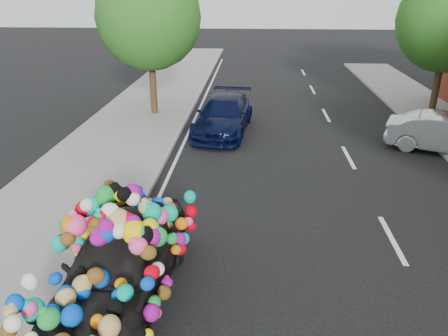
# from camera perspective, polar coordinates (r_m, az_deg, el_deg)

# --- Properties ---
(ground) EXTENTS (100.00, 100.00, 0.00)m
(ground) POSITION_cam_1_polar(r_m,az_deg,el_deg) (10.03, 0.85, -8.55)
(ground) COLOR black
(ground) RESTS_ON ground
(sidewalk) EXTENTS (4.00, 60.00, 0.12)m
(sidewalk) POSITION_cam_1_polar(r_m,az_deg,el_deg) (11.06, -22.17, -6.86)
(sidewalk) COLOR gray
(sidewalk) RESTS_ON ground
(kerb) EXTENTS (0.15, 60.00, 0.13)m
(kerb) POSITION_cam_1_polar(r_m,az_deg,el_deg) (10.37, -12.34, -7.58)
(kerb) COLOR gray
(kerb) RESTS_ON ground
(lane_markings) EXTENTS (6.00, 50.00, 0.01)m
(lane_markings) POSITION_cam_1_polar(r_m,az_deg,el_deg) (10.51, 21.09, -8.66)
(lane_markings) COLOR silver
(lane_markings) RESTS_ON ground
(tree_near_sidewalk) EXTENTS (4.20, 4.20, 6.13)m
(tree_near_sidewalk) POSITION_cam_1_polar(r_m,az_deg,el_deg) (18.58, -9.80, 18.83)
(tree_near_sidewalk) COLOR #332114
(tree_near_sidewalk) RESTS_ON ground
(tree_far_b) EXTENTS (4.00, 4.00, 5.90)m
(tree_far_b) POSITION_cam_1_polar(r_m,az_deg,el_deg) (20.08, 27.27, 16.66)
(tree_far_b) COLOR #332114
(tree_far_b) RESTS_ON ground
(plush_art_car) EXTENTS (2.30, 4.47, 2.06)m
(plush_art_car) POSITION_cam_1_polar(r_m,az_deg,el_deg) (7.86, -13.48, -9.93)
(plush_art_car) COLOR black
(plush_art_car) RESTS_ON ground
(navy_sedan) EXTENTS (2.32, 4.71, 1.32)m
(navy_sedan) POSITION_cam_1_polar(r_m,az_deg,el_deg) (16.64, -0.05, 6.91)
(navy_sedan) COLOR black
(navy_sedan) RESTS_ON ground
(silver_hatchback) EXTENTS (4.06, 2.70, 1.27)m
(silver_hatchback) POSITION_cam_1_polar(r_m,az_deg,el_deg) (16.36, 27.12, 3.98)
(silver_hatchback) COLOR silver
(silver_hatchback) RESTS_ON ground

